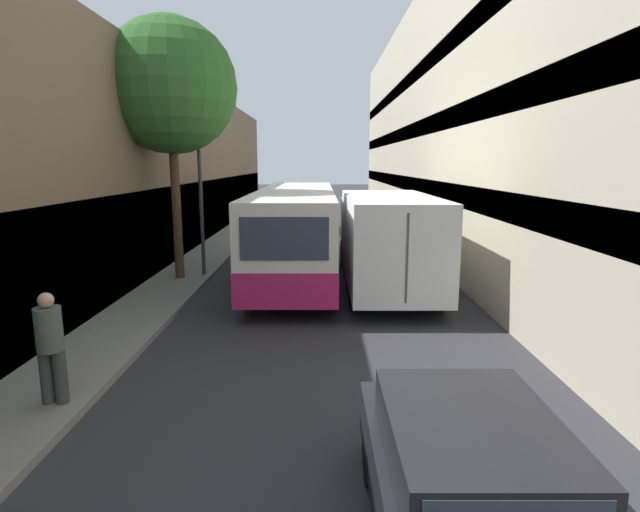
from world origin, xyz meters
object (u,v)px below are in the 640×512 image
car_hatchback (472,490)px  bus (297,229)px  street_lamp (199,134)px  box_truck (385,236)px  street_tree_left (171,87)px  pedestrian (51,344)px  panel_van (305,210)px

car_hatchback → bus: bearing=99.9°
bus → street_lamp: size_ratio=1.83×
box_truck → street_tree_left: 7.88m
pedestrian → box_truck: bearing=52.8°
street_lamp → bus: bearing=15.9°
car_hatchback → street_tree_left: street_tree_left is taller
bus → street_tree_left: (-3.70, -1.32, 4.47)m
street_tree_left → bus: bearing=19.6°
bus → panel_van: (-0.06, 11.06, -0.41)m
pedestrian → street_tree_left: size_ratio=0.22×
bus → street_lamp: street_lamp is taller
panel_van → car_hatchback: bearing=-84.5°
box_truck → street_tree_left: street_tree_left is taller
box_truck → pedestrian: (-6.04, -7.95, -0.49)m
bus → box_truck: (2.78, -1.89, 0.02)m
panel_van → pedestrian: 21.14m
pedestrian → street_tree_left: (-0.45, 8.52, 4.93)m
box_truck → pedestrian: bearing=-127.2°
pedestrian → car_hatchback: bearing=-27.9°
street_tree_left → street_lamp: bearing=33.8°
bus → box_truck: bus is taller
car_hatchback → panel_van: (-2.30, 23.80, 0.40)m
box_truck → panel_van: 13.26m
panel_van → street_tree_left: bearing=-106.4°
car_hatchback → bus: bus is taller
panel_van → street_lamp: (-2.97, -11.92, 3.52)m
bus → street_tree_left: bearing=-160.4°
car_hatchback → bus: size_ratio=0.34×
car_hatchback → panel_van: size_ratio=0.95×
box_truck → car_hatchback: bearing=-92.9°
pedestrian → street_tree_left: 9.86m
box_truck → street_lamp: size_ratio=1.30×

